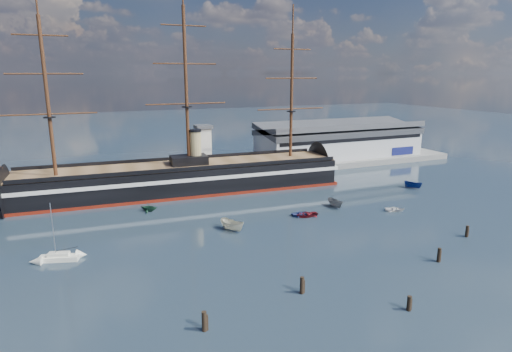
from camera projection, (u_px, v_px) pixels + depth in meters
name	position (u px, v px, depth m)	size (l,w,h in m)	color
ground	(231.00, 209.00, 105.68)	(600.00, 600.00, 0.00)	#283743
quay	(222.00, 174.00, 141.69)	(180.00, 18.00, 2.00)	slate
warehouse	(339.00, 140.00, 161.71)	(63.00, 21.00, 11.60)	#B7BABC
quay_tower	(204.00, 148.00, 134.07)	(5.00, 5.00, 15.00)	silver
warship	(176.00, 178.00, 119.24)	(113.30, 21.14, 53.94)	black
sailboat	(59.00, 257.00, 76.24)	(7.05, 3.85, 10.83)	white
motorboat_a	(232.00, 231.00, 90.90)	(7.47, 2.74, 2.99)	beige
motorboat_b	(301.00, 216.00, 100.59)	(2.93, 1.17, 1.37)	navy
motorboat_c	(335.00, 207.00, 106.85)	(6.47, 2.37, 2.59)	slate
motorboat_d	(149.00, 211.00, 103.68)	(6.60, 2.86, 2.42)	#18402C
motorboat_e	(395.00, 211.00, 103.80)	(2.91, 1.16, 1.36)	silver
motorboat_f	(413.00, 188.00, 124.50)	(6.18, 2.27, 2.47)	navy
motorboat_g	(307.00, 217.00, 99.91)	(3.29, 1.32, 1.54)	maroon
piling_near_left	(205.00, 331.00, 55.50)	(0.64, 0.64, 3.49)	black
piling_near_mid	(409.00, 310.00, 60.30)	(0.64, 0.64, 2.91)	black
piling_near_right	(438.00, 262.00, 75.83)	(0.64, 0.64, 3.32)	black
piling_far_right	(466.00, 237.00, 87.46)	(0.64, 0.64, 3.11)	black
piling_extra	(302.00, 293.00, 64.96)	(0.64, 0.64, 3.41)	black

